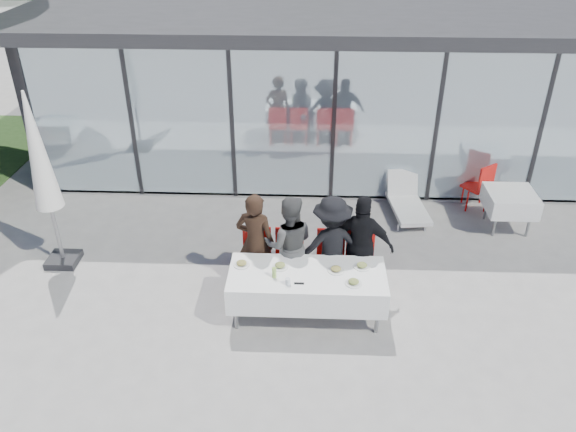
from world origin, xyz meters
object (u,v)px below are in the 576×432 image
object	(u,v)px
diner_chair_a	(257,255)
diner_chair_c	(331,256)
folded_eyeglasses	(299,283)
lounger	(406,200)
plate_extra	(354,282)
diner_chair_b	(289,255)
plate_c	(336,269)
dining_table	(307,285)
diner_chair_d	(360,257)
spare_table_right	(510,201)
spare_chair_b	(481,185)
diner_c	(331,245)
diner_a	(256,242)
juice_bottle	(274,273)
plate_a	(242,264)
market_umbrella	(40,161)
plate_b	(280,266)
diner_d	(362,245)
diner_b	(289,244)
plate_d	(362,266)

from	to	relation	value
diner_chair_a	diner_chair_c	xyz separation A→B (m)	(1.16, 0.00, 0.00)
folded_eyeglasses	lounger	world-z (taller)	folded_eyeglasses
folded_eyeglasses	plate_extra	bearing A→B (deg)	2.57
diner_chair_b	plate_c	xyz separation A→B (m)	(0.70, -0.67, 0.24)
dining_table	folded_eyeglasses	distance (m)	0.35
diner_chair_a	diner_chair_d	size ratio (longest dim) A/B	1.00
diner_chair_c	spare_table_right	distance (m)	3.82
plate_c	diner_chair_c	bearing A→B (deg)	94.42
folded_eyeglasses	spare_chair_b	distance (m)	4.98
lounger	spare_chair_b	bearing A→B (deg)	7.64
spare_table_right	lounger	xyz separation A→B (m)	(-1.78, 0.51, -0.30)
diner_c	diner_chair_c	world-z (taller)	diner_c
diner_a	diner_chair_c	xyz separation A→B (m)	(1.16, 0.10, -0.29)
spare_table_right	diner_a	bearing A→B (deg)	-155.96
juice_bottle	plate_a	bearing A→B (deg)	151.41
market_umbrella	plate_b	bearing A→B (deg)	-15.39
spare_chair_b	diner_chair_a	bearing A→B (deg)	-147.81
dining_table	diner_d	size ratio (longest dim) A/B	1.37
dining_table	diner_b	xyz separation A→B (m)	(-0.29, 0.65, 0.27)
diner_c	diner_chair_b	bearing A→B (deg)	-20.56
diner_chair_a	plate_d	distance (m)	1.70
diner_chair_b	lounger	xyz separation A→B (m)	(2.18, 2.40, -0.28)
diner_c	market_umbrella	world-z (taller)	market_umbrella
folded_eyeglasses	spare_table_right	xyz separation A→B (m)	(3.79, 2.90, -0.20)
dining_table	spare_table_right	world-z (taller)	dining_table
diner_b	diner_chair_b	bearing A→B (deg)	-92.97
plate_a	folded_eyeglasses	bearing A→B (deg)	-25.86
diner_a	diner_chair_b	bearing A→B (deg)	-156.91
dining_table	spare_table_right	size ratio (longest dim) A/B	2.63
diner_chair_a	diner_b	size ratio (longest dim) A/B	0.60
plate_a	plate_extra	xyz separation A→B (m)	(1.61, -0.38, 0.00)
diner_chair_d	diner_chair_a	bearing A→B (deg)	180.00
diner_c	plate_b	xyz separation A→B (m)	(-0.75, -0.52, -0.03)
plate_d	market_umbrella	xyz separation A→B (m)	(-4.93, 0.98, 1.11)
plate_d	diner_chair_a	bearing A→B (deg)	160.38
plate_b	plate_extra	size ratio (longest dim) A/B	1.00
dining_table	diner_chair_b	distance (m)	0.80
diner_a	diner_chair_c	world-z (taller)	diner_a
diner_a	diner_b	size ratio (longest dim) A/B	1.03
diner_a	diner_chair_c	size ratio (longest dim) A/B	1.71
diner_d	plate_extra	bearing A→B (deg)	93.28
diner_a	diner_c	world-z (taller)	diner_a
spare_table_right	dining_table	bearing A→B (deg)	-144.27
diner_c	lounger	bearing A→B (deg)	-133.23
plate_c	lounger	distance (m)	3.46
diner_b	diner_chair_b	xyz separation A→B (m)	(0.00, 0.10, -0.27)
diner_b	plate_extra	bearing A→B (deg)	134.18
diner_chair_d	market_umbrella	distance (m)	5.15
juice_bottle	spare_chair_b	bearing A→B (deg)	42.36
diner_chair_c	plate_extra	size ratio (longest dim) A/B	4.07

